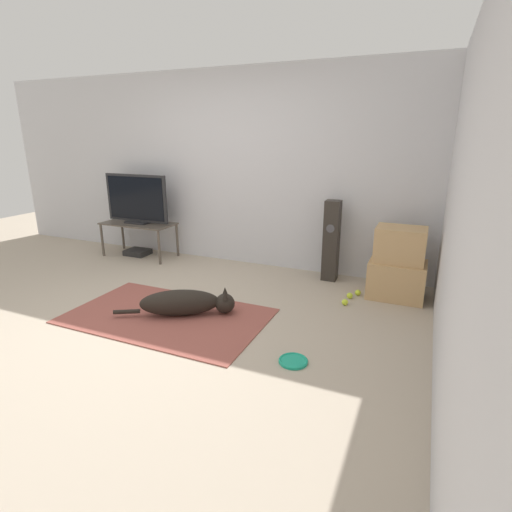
# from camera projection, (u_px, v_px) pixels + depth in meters

# --- Properties ---
(ground_plane) EXTENTS (12.00, 12.00, 0.00)m
(ground_plane) POSITION_uv_depth(u_px,v_px,m) (144.00, 320.00, 3.86)
(ground_plane) COLOR #B2A38E
(wall_back) EXTENTS (8.00, 0.06, 2.55)m
(wall_back) POSITION_uv_depth(u_px,v_px,m) (237.00, 170.00, 5.33)
(wall_back) COLOR silver
(wall_back) RESTS_ON ground_plane
(wall_right) EXTENTS (0.06, 8.00, 2.55)m
(wall_right) POSITION_uv_depth(u_px,v_px,m) (463.00, 209.00, 2.50)
(wall_right) COLOR silver
(wall_right) RESTS_ON ground_plane
(area_rug) EXTENTS (1.94, 1.17, 0.01)m
(area_rug) POSITION_uv_depth(u_px,v_px,m) (167.00, 316.00, 3.94)
(area_rug) COLOR #934C42
(area_rug) RESTS_ON ground_plane
(dog) EXTENTS (1.05, 0.65, 0.26)m
(dog) POSITION_uv_depth(u_px,v_px,m) (186.00, 303.00, 3.92)
(dog) COLOR black
(dog) RESTS_ON area_rug
(frisbee) EXTENTS (0.23, 0.23, 0.03)m
(frisbee) POSITION_uv_depth(u_px,v_px,m) (293.00, 361.00, 3.14)
(frisbee) COLOR #199E7A
(frisbee) RESTS_ON ground_plane
(cardboard_box_lower) EXTENTS (0.59, 0.44, 0.41)m
(cardboard_box_lower) POSITION_uv_depth(u_px,v_px,m) (396.00, 279.00, 4.36)
(cardboard_box_lower) COLOR tan
(cardboard_box_lower) RESTS_ON ground_plane
(cardboard_box_upper) EXTENTS (0.51, 0.38, 0.38)m
(cardboard_box_upper) POSITION_uv_depth(u_px,v_px,m) (400.00, 245.00, 4.26)
(cardboard_box_upper) COLOR tan
(cardboard_box_upper) RESTS_ON cardboard_box_lower
(floor_speaker) EXTENTS (0.18, 0.18, 0.98)m
(floor_speaker) POSITION_uv_depth(u_px,v_px,m) (331.00, 241.00, 4.82)
(floor_speaker) COLOR #2D2823
(floor_speaker) RESTS_ON ground_plane
(tv_stand) EXTENTS (1.07, 0.49, 0.50)m
(tv_stand) POSITION_uv_depth(u_px,v_px,m) (139.00, 227.00, 5.79)
(tv_stand) COLOR brown
(tv_stand) RESTS_ON ground_plane
(tv) EXTENTS (1.02, 0.20, 0.69)m
(tv) POSITION_uv_depth(u_px,v_px,m) (136.00, 199.00, 5.68)
(tv) COLOR #232326
(tv) RESTS_ON tv_stand
(tennis_ball_by_boxes) EXTENTS (0.07, 0.07, 0.07)m
(tennis_ball_by_boxes) POSITION_uv_depth(u_px,v_px,m) (350.00, 296.00, 4.37)
(tennis_ball_by_boxes) COLOR #C6E033
(tennis_ball_by_boxes) RESTS_ON ground_plane
(tennis_ball_near_speaker) EXTENTS (0.07, 0.07, 0.07)m
(tennis_ball_near_speaker) POSITION_uv_depth(u_px,v_px,m) (345.00, 302.00, 4.20)
(tennis_ball_near_speaker) COLOR #C6E033
(tennis_ball_near_speaker) RESTS_ON ground_plane
(tennis_ball_loose_on_carpet) EXTENTS (0.07, 0.07, 0.07)m
(tennis_ball_loose_on_carpet) POSITION_uv_depth(u_px,v_px,m) (358.00, 293.00, 4.45)
(tennis_ball_loose_on_carpet) COLOR #C6E033
(tennis_ball_loose_on_carpet) RESTS_ON ground_plane
(game_console) EXTENTS (0.33, 0.28, 0.08)m
(game_console) POSITION_uv_depth(u_px,v_px,m) (138.00, 252.00, 5.97)
(game_console) COLOR black
(game_console) RESTS_ON ground_plane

